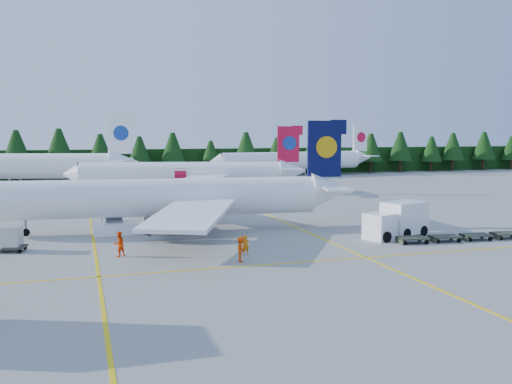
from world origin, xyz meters
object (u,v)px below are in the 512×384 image
object	(u,v)px
airliner_red	(177,174)
airstairs	(115,225)
service_truck	(396,220)
airliner_navy	(149,199)

from	to	relation	value
airliner_red	airstairs	distance (m)	34.79
airliner_red	service_truck	size ratio (longest dim) A/B	5.11
airstairs	service_truck	world-z (taller)	airstairs
airliner_red	service_truck	world-z (taller)	airliner_red
airliner_red	airstairs	world-z (taller)	airliner_red
airliner_navy	airliner_red	world-z (taller)	airliner_navy
airliner_red	service_truck	xyz separation A→B (m)	(13.24, -42.36, -1.61)
airliner_navy	airstairs	size ratio (longest dim) A/B	6.50
airliner_navy	service_truck	bearing A→B (deg)	-18.35
airliner_navy	airstairs	distance (m)	4.11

